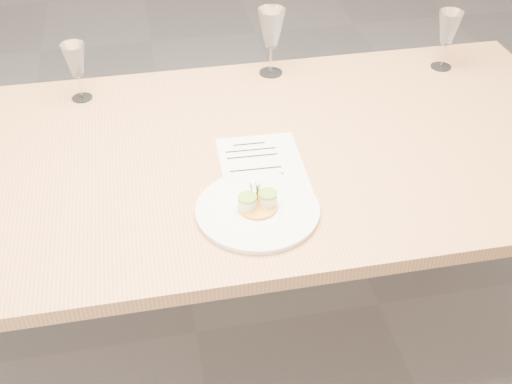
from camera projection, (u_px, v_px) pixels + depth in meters
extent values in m
plane|color=slate|center=(196.00, 332.00, 2.23)|extent=(7.00, 7.00, 0.00)
cube|color=tan|center=(180.00, 163.00, 1.77)|extent=(2.40, 1.00, 0.04)
cylinder|color=tan|center=(461.00, 149.00, 2.48)|extent=(0.07, 0.07, 0.71)
cylinder|color=white|center=(258.00, 211.00, 1.57)|extent=(0.30, 0.30, 0.01)
cylinder|color=white|center=(258.00, 209.00, 1.56)|extent=(0.30, 0.30, 0.01)
cylinder|color=#F5AB2E|center=(258.00, 207.00, 1.56)|extent=(0.10, 0.10, 0.01)
cylinder|color=#FCF5CE|center=(247.00, 203.00, 1.54)|extent=(0.04, 0.04, 0.03)
cylinder|color=#FCF5CE|center=(268.00, 199.00, 1.55)|extent=(0.04, 0.04, 0.03)
cylinder|color=#89BF35|center=(247.00, 197.00, 1.53)|extent=(0.05, 0.05, 0.01)
cylinder|color=#89BF35|center=(268.00, 194.00, 1.54)|extent=(0.05, 0.05, 0.01)
cylinder|color=tan|center=(286.00, 218.00, 1.54)|extent=(0.05, 0.05, 0.00)
cube|color=white|center=(262.00, 164.00, 1.73)|extent=(0.23, 0.29, 0.00)
cube|color=black|center=(249.00, 144.00, 1.80)|extent=(0.09, 0.01, 0.00)
cube|color=black|center=(251.00, 150.00, 1.78)|extent=(0.14, 0.01, 0.00)
cube|color=black|center=(252.00, 156.00, 1.76)|extent=(0.14, 0.01, 0.00)
cube|color=black|center=(256.00, 169.00, 1.71)|extent=(0.14, 0.01, 0.00)
cube|color=black|center=(258.00, 176.00, 1.69)|extent=(0.14, 0.01, 0.00)
cube|color=black|center=(259.00, 183.00, 1.66)|extent=(0.14, 0.01, 0.00)
cylinder|color=white|center=(82.00, 98.00, 2.00)|extent=(0.06, 0.06, 0.00)
cylinder|color=white|center=(80.00, 86.00, 1.97)|extent=(0.01, 0.01, 0.08)
cone|color=white|center=(75.00, 60.00, 1.92)|extent=(0.07, 0.07, 0.10)
cylinder|color=white|center=(271.00, 73.00, 2.13)|extent=(0.08, 0.08, 0.00)
cylinder|color=white|center=(271.00, 59.00, 2.10)|extent=(0.01, 0.01, 0.09)
cone|color=white|center=(271.00, 28.00, 2.03)|extent=(0.09, 0.09, 0.12)
cylinder|color=white|center=(441.00, 67.00, 2.16)|extent=(0.07, 0.07, 0.00)
cylinder|color=white|center=(443.00, 55.00, 2.13)|extent=(0.01, 0.01, 0.08)
cone|color=white|center=(449.00, 28.00, 2.07)|extent=(0.08, 0.08, 0.11)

